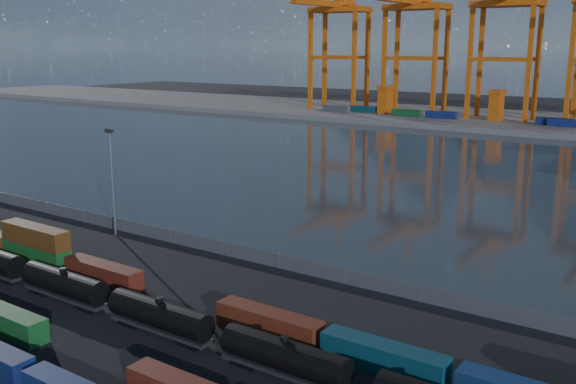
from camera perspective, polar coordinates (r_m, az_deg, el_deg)
The scene contains 11 objects.
ground at distance 66.51m, azimuth -15.32°, elevation -13.23°, with size 700.00×700.00×0.00m, color black.
harbor_water at distance 152.70m, azimuth 16.27°, elevation 1.48°, with size 700.00×700.00×0.00m, color #283339.
far_quay at distance 253.39m, azimuth 24.02°, elevation 5.45°, with size 700.00×70.00×2.00m, color #514F4C.
container_row_mid at distance 70.32m, azimuth -22.40°, elevation -10.96°, with size 139.89×2.35×5.02m.
container_row_north at distance 72.77m, azimuth -8.78°, elevation -9.09°, with size 141.63×2.44×5.20m.
tanker_string at distance 84.84m, azimuth -22.40°, elevation -6.53°, with size 121.47×2.79×3.99m.
waterfront_fence at distance 85.15m, azimuth -0.77°, elevation -6.16°, with size 160.12×0.12×2.20m.
yard_light_mast at distance 101.55m, azimuth -15.38°, elevation 1.35°, with size 1.60×0.40×16.60m.
gantry_cranes at distance 247.05m, azimuth 22.77°, elevation 14.19°, with size 199.27×46.59×63.09m.
quay_containers at distance 241.35m, azimuth 20.83°, elevation 5.96°, with size 172.58×10.99×2.60m.
straddle_carriers at distance 243.44m, azimuth 23.12°, elevation 6.90°, with size 140.00×7.00×11.10m.
Camera 1 is at (46.85, -37.47, 28.73)m, focal length 40.00 mm.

